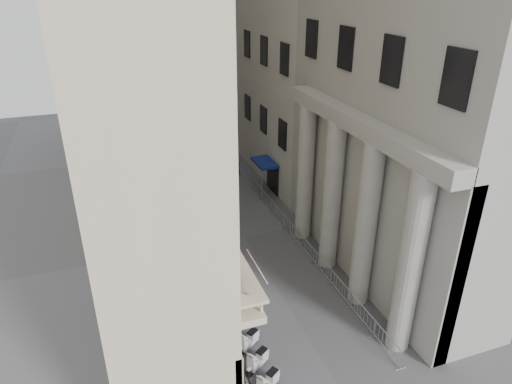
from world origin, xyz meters
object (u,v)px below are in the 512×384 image
security_tent (173,167)px  info_kiosk (203,215)px  street_lamp (200,200)px  pedestrian_a (224,206)px  pedestrian_b (237,167)px

security_tent → info_kiosk: size_ratio=1.99×
security_tent → street_lamp: size_ratio=0.54×
street_lamp → info_kiosk: street_lamp is taller
street_lamp → pedestrian_a: street_lamp is taller
street_lamp → pedestrian_b: (6.50, 12.89, -3.54)m
info_kiosk → pedestrian_b: size_ratio=1.21×
info_kiosk → street_lamp: bearing=-81.6°
pedestrian_a → pedestrian_b: pedestrian_a is taller
pedestrian_a → pedestrian_b: (3.54, 7.84, -0.06)m
street_lamp → pedestrian_b: size_ratio=4.48×
security_tent → pedestrian_b: 7.33m
security_tent → pedestrian_a: bearing=-59.7°
info_kiosk → pedestrian_b: (5.49, 8.92, -0.19)m
info_kiosk → pedestrian_b: 10.48m
pedestrian_a → pedestrian_b: bearing=-138.9°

